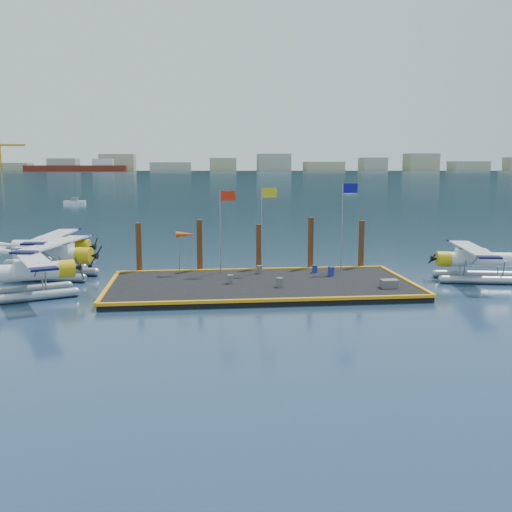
# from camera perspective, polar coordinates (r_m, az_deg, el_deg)

# --- Properties ---
(ground) EXTENTS (4000.00, 4000.00, 0.00)m
(ground) POSITION_cam_1_polar(r_m,az_deg,el_deg) (38.38, 0.49, -3.29)
(ground) COLOR #192B4B
(ground) RESTS_ON ground
(dock) EXTENTS (20.00, 10.00, 0.40)m
(dock) POSITION_cam_1_polar(r_m,az_deg,el_deg) (38.34, 0.49, -3.00)
(dock) COLOR black
(dock) RESTS_ON ground
(dock_bumpers) EXTENTS (20.25, 10.25, 0.18)m
(dock_bumpers) POSITION_cam_1_polar(r_m,az_deg,el_deg) (38.28, 0.49, -2.57)
(dock_bumpers) COLOR orange
(dock_bumpers) RESTS_ON dock
(far_backdrop) EXTENTS (3050.00, 2050.00, 810.00)m
(far_backdrop) POSITION_cam_1_polar(r_m,az_deg,el_deg) (1791.50, 1.59, 9.04)
(far_backdrop) COLOR black
(far_backdrop) RESTS_ON ground
(seaplane_a) EXTENTS (8.79, 9.26, 3.37)m
(seaplane_a) POSITION_cam_1_polar(r_m,az_deg,el_deg) (38.27, -21.95, -1.74)
(seaplane_a) COLOR #959AA2
(seaplane_a) RESTS_ON ground
(seaplane_b) EXTENTS (9.28, 10.08, 3.57)m
(seaplane_b) POSITION_cam_1_polar(r_m,az_deg,el_deg) (44.23, -19.80, -0.14)
(seaplane_b) COLOR #959AA2
(seaplane_b) RESTS_ON ground
(seaplane_c) EXTENTS (9.46, 10.43, 3.70)m
(seaplane_c) POSITION_cam_1_polar(r_m,az_deg,el_deg) (48.07, -19.97, 0.62)
(seaplane_c) COLOR #959AA2
(seaplane_c) RESTS_ON ground
(seaplane_d) EXTENTS (8.39, 9.13, 3.23)m
(seaplane_d) POSITION_cam_1_polar(r_m,az_deg,el_deg) (43.62, 21.16, -0.53)
(seaplane_d) COLOR #959AA2
(seaplane_d) RESTS_ON ground
(drum_0) EXTENTS (0.41, 0.41, 0.57)m
(drum_0) POSITION_cam_1_polar(r_m,az_deg,el_deg) (38.12, -2.59, -2.33)
(drum_0) COLOR #58585D
(drum_0) RESTS_ON dock
(drum_1) EXTENTS (0.43, 0.43, 0.61)m
(drum_1) POSITION_cam_1_polar(r_m,az_deg,el_deg) (36.99, 2.41, -2.65)
(drum_1) COLOR #58585D
(drum_1) RESTS_ON dock
(drum_2) EXTENTS (0.46, 0.46, 0.65)m
(drum_2) POSITION_cam_1_polar(r_m,az_deg,el_deg) (41.03, 7.51, -1.53)
(drum_2) COLOR navy
(drum_2) RESTS_ON dock
(drum_4) EXTENTS (0.39, 0.39, 0.55)m
(drum_4) POSITION_cam_1_polar(r_m,az_deg,el_deg) (42.19, 5.89, -1.28)
(drum_4) COLOR navy
(drum_4) RESTS_ON dock
(drum_5) EXTENTS (0.41, 0.41, 0.58)m
(drum_5) POSITION_cam_1_polar(r_m,az_deg,el_deg) (41.63, 0.34, -1.35)
(drum_5) COLOR #58585D
(drum_5) RESTS_ON dock
(crate) EXTENTS (1.07, 0.72, 0.54)m
(crate) POSITION_cam_1_polar(r_m,az_deg,el_deg) (37.72, 13.18, -2.71)
(crate) COLOR #58585D
(crate) RESTS_ON dock
(flagpole_red) EXTENTS (1.14, 0.08, 6.00)m
(flagpole_red) POSITION_cam_1_polar(r_m,az_deg,el_deg) (41.27, -3.30, 3.74)
(flagpole_red) COLOR gray
(flagpole_red) RESTS_ON dock
(flagpole_yellow) EXTENTS (1.14, 0.08, 6.20)m
(flagpole_yellow) POSITION_cam_1_polar(r_m,az_deg,el_deg) (41.52, 0.84, 3.95)
(flagpole_yellow) COLOR gray
(flagpole_yellow) RESTS_ON dock
(flagpole_blue) EXTENTS (1.14, 0.08, 6.50)m
(flagpole_blue) POSITION_cam_1_polar(r_m,az_deg,el_deg) (42.66, 8.88, 4.21)
(flagpole_blue) COLOR gray
(flagpole_blue) RESTS_ON dock
(windsock) EXTENTS (1.40, 0.44, 3.12)m
(windsock) POSITION_cam_1_polar(r_m,az_deg,el_deg) (41.34, -7.07, 2.07)
(windsock) COLOR gray
(windsock) RESTS_ON dock
(piling_0) EXTENTS (0.44, 0.44, 4.00)m
(piling_0) POSITION_cam_1_polar(r_m,az_deg,el_deg) (43.28, -11.62, 0.62)
(piling_0) COLOR #422813
(piling_0) RESTS_ON ground
(piling_1) EXTENTS (0.44, 0.44, 4.20)m
(piling_1) POSITION_cam_1_polar(r_m,az_deg,el_deg) (43.07, -5.65, 0.86)
(piling_1) COLOR #422813
(piling_1) RESTS_ON ground
(piling_2) EXTENTS (0.44, 0.44, 3.80)m
(piling_2) POSITION_cam_1_polar(r_m,az_deg,el_deg) (43.38, 0.31, 0.69)
(piling_2) COLOR #422813
(piling_2) RESTS_ON ground
(piling_3) EXTENTS (0.44, 0.44, 4.30)m
(piling_3) POSITION_cam_1_polar(r_m,az_deg,el_deg) (43.98, 5.49, 1.09)
(piling_3) COLOR #422813
(piling_3) RESTS_ON ground
(piling_4) EXTENTS (0.44, 0.44, 4.00)m
(piling_4) POSITION_cam_1_polar(r_m,az_deg,el_deg) (44.98, 10.49, 0.97)
(piling_4) COLOR #422813
(piling_4) RESTS_ON ground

